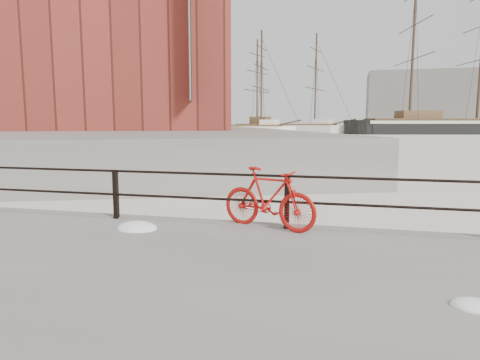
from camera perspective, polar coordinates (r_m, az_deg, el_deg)
The scene contains 12 objects.
far_quay at distance 88.26m, azimuth -11.38°, elevation 6.66°, with size 24.00×150.00×1.80m, color gray.
bicycle at distance 7.87m, azimuth 3.82°, elevation -2.47°, with size 1.89×0.28×1.14m, color #B5110C.
barque_black at distance 96.53m, azimuth 28.91°, elevation 5.39°, with size 58.20×19.05×33.06m, color black, non-canonical shape.
schooner_mid at distance 91.75m, azimuth 5.98°, elevation 6.24°, with size 28.90×12.23×20.79m, color beige, non-canonical shape.
schooner_left at distance 80.89m, azimuth -1.22°, elevation 6.08°, with size 25.80×11.73×19.46m, color white, non-canonical shape.
workboat_near at distance 47.29m, azimuth -20.11°, elevation 4.45°, with size 12.93×4.31×7.00m, color black, non-canonical shape.
workboat_far at distance 61.64m, azimuth -14.80°, elevation 5.32°, with size 10.46×3.61×7.00m, color black, non-canonical shape.
apartment_mustard at distance 56.54m, azimuth -15.78°, elevation 18.24°, with size 22.00×15.00×22.20m, color gold.
apartment_cream at distance 79.06m, azimuth -13.52°, elevation 14.85°, with size 20.00×15.00×21.20m, color beige.
apartment_grey at distance 100.96m, azimuth -12.36°, elevation 13.85°, with size 22.00×15.00×23.20m, color #A1A19C.
apartment_brick at distance 123.72m, azimuth -11.57°, elevation 12.25°, with size 24.00×15.00×21.20m, color brown.
industrial_west at distance 149.73m, azimuth 22.82°, elevation 9.69°, with size 32.00×18.00×18.00m, color gray.
Camera 1 is at (-2.49, -7.88, 2.31)m, focal length 32.00 mm.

